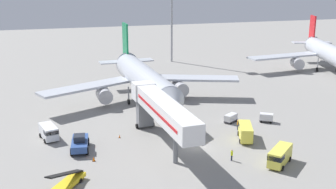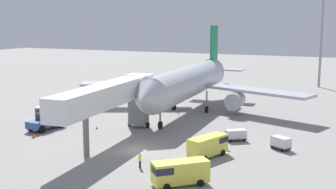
{
  "view_description": "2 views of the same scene",
  "coord_description": "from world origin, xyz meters",
  "views": [
    {
      "loc": [
        -20.06,
        -55.65,
        25.21
      ],
      "look_at": [
        0.12,
        15.24,
        4.03
      ],
      "focal_mm": 45.59,
      "sensor_mm": 36.0,
      "label": 1
    },
    {
      "loc": [
        24.52,
        -46.03,
        15.46
      ],
      "look_at": [
        -3.69,
        17.41,
        3.85
      ],
      "focal_mm": 48.05,
      "sensor_mm": 36.0,
      "label": 2
    }
  ],
  "objects": [
    {
      "name": "ground_plane",
      "position": [
        0.0,
        0.0,
        0.0
      ],
      "size": [
        300.0,
        300.0,
        0.0
      ],
      "primitive_type": "plane",
      "color": "gray"
    },
    {
      "name": "baggage_cart_far_right",
      "position": [
        15.69,
        7.25,
        0.85
      ],
      "size": [
        2.59,
        2.25,
        1.54
      ],
      "color": "#38383D",
      "rests_on": "ground"
    },
    {
      "name": "service_van_outer_right",
      "position": [
        8.66,
        1.04,
        1.35
      ],
      "size": [
        3.55,
        5.57,
        2.38
      ],
      "color": "#E5DB4C",
      "rests_on": "ground"
    },
    {
      "name": "service_van_outer_left",
      "position": [
        -20.9,
        9.34,
        1.26
      ],
      "size": [
        3.06,
        4.8,
        2.21
      ],
      "color": "white",
      "rests_on": "ground"
    },
    {
      "name": "apron_light_mast",
      "position": [
        14.63,
        62.3,
        19.37
      ],
      "size": [
        2.4,
        2.4,
        28.36
      ],
      "color": "#93969B",
      "rests_on": "ground"
    },
    {
      "name": "jet_bridge",
      "position": [
        -4.76,
        2.32,
        5.86
      ],
      "size": [
        4.66,
        23.19,
        7.67
      ],
      "color": "silver",
      "rests_on": "ground"
    },
    {
      "name": "service_van_rear_left",
      "position": [
        9.03,
        -8.71,
        1.34
      ],
      "size": [
        5.19,
        4.97,
        2.36
      ],
      "color": "#E5DB4C",
      "rests_on": "ground"
    },
    {
      "name": "safety_cone_alpha",
      "position": [
        -10.22,
        6.97,
        0.25
      ],
      "size": [
        0.32,
        0.32,
        0.5
      ],
      "color": "black",
      "rests_on": "ground"
    },
    {
      "name": "safety_cone_bravo",
      "position": [
        -15.11,
        -0.67,
        0.32
      ],
      "size": [
        0.43,
        0.43,
        0.66
      ],
      "color": "black",
      "rests_on": "ground"
    },
    {
      "name": "baggage_cart_mid_left",
      "position": [
        9.69,
        8.86,
        0.81
      ],
      "size": [
        2.85,
        2.52,
        1.46
      ],
      "color": "#38383D",
      "rests_on": "ground"
    },
    {
      "name": "safety_cone_charlie",
      "position": [
        -3.31,
        13.94,
        0.24
      ],
      "size": [
        0.32,
        0.32,
        0.49
      ],
      "color": "black",
      "rests_on": "ground"
    },
    {
      "name": "ground_crew_worker_midground",
      "position": [
        3.36,
        -5.71,
        0.88
      ],
      "size": [
        0.38,
        0.38,
        1.66
      ],
      "color": "#1E2333",
      "rests_on": "ground"
    },
    {
      "name": "ground_crew_worker_foreground",
      "position": [
        9.33,
        5.09,
        0.98
      ],
      "size": [
        0.4,
        0.4,
        1.86
      ],
      "color": "#1E2333",
      "rests_on": "ground"
    },
    {
      "name": "airplane_at_gate",
      "position": [
        -2.53,
        23.61,
        5.08
      ],
      "size": [
        41.0,
        38.97,
        14.33
      ],
      "color": "#B7BCC6",
      "rests_on": "ground"
    },
    {
      "name": "pushback_tug",
      "position": [
        -16.61,
        3.7,
        1.14
      ],
      "size": [
        3.16,
        5.79,
        2.46
      ],
      "color": "#2D4C8E",
      "rests_on": "ground"
    }
  ]
}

